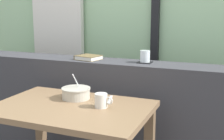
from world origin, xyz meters
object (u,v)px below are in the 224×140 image
(coaster_square, at_px, (145,62))
(juice_glass, at_px, (145,57))
(breakfast_table, at_px, (72,125))
(closed_book, at_px, (88,57))
(soup_bowl, at_px, (76,93))
(ceramic_mug, at_px, (101,101))
(fork_utensil, at_px, (110,100))

(coaster_square, relative_size, juice_glass, 1.17)
(breakfast_table, distance_m, juice_glass, 0.75)
(breakfast_table, height_order, coaster_square, coaster_square)
(breakfast_table, distance_m, closed_book, 0.67)
(coaster_square, xyz_separation_m, closed_book, (-0.45, -0.03, 0.01))
(soup_bowl, bearing_deg, ceramic_mug, -24.74)
(coaster_square, xyz_separation_m, fork_utensil, (-0.12, -0.39, -0.19))
(closed_book, xyz_separation_m, ceramic_mug, (0.34, -0.52, -0.16))
(coaster_square, relative_size, soup_bowl, 0.53)
(coaster_square, bearing_deg, ceramic_mug, -100.94)
(juice_glass, bearing_deg, breakfast_table, -115.73)
(juice_glass, bearing_deg, soup_bowl, -126.93)
(soup_bowl, height_order, fork_utensil, soup_bowl)
(soup_bowl, bearing_deg, breakfast_table, -72.77)
(coaster_square, xyz_separation_m, soup_bowl, (-0.33, -0.44, -0.15))
(breakfast_table, xyz_separation_m, soup_bowl, (-0.05, 0.15, 0.16))
(breakfast_table, bearing_deg, juice_glass, 64.27)
(juice_glass, xyz_separation_m, soup_bowl, (-0.33, -0.44, -0.20))
(ceramic_mug, bearing_deg, soup_bowl, 155.26)
(coaster_square, distance_m, soup_bowl, 0.58)
(juice_glass, height_order, fork_utensil, juice_glass)
(closed_book, bearing_deg, ceramic_mug, -56.71)
(coaster_square, bearing_deg, closed_book, -176.33)
(fork_utensil, bearing_deg, breakfast_table, -145.95)
(closed_book, distance_m, soup_bowl, 0.46)
(coaster_square, bearing_deg, juice_glass, 63.43)
(breakfast_table, xyz_separation_m, closed_book, (-0.16, 0.57, 0.33))
(breakfast_table, bearing_deg, ceramic_mug, 14.38)
(breakfast_table, distance_m, fork_utensil, 0.29)
(juice_glass, xyz_separation_m, fork_utensil, (-0.12, -0.39, -0.23))
(soup_bowl, relative_size, fork_utensil, 1.11)
(soup_bowl, height_order, ceramic_mug, soup_bowl)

